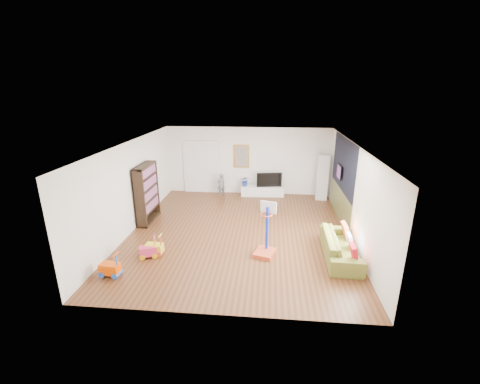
# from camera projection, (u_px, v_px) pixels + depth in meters

# --- Properties ---
(floor) EXTENTS (6.50, 7.50, 0.00)m
(floor) POSITION_uv_depth(u_px,v_px,m) (239.00, 232.00, 9.79)
(floor) COLOR brown
(floor) RESTS_ON ground
(ceiling) EXTENTS (6.50, 7.50, 0.00)m
(ceiling) POSITION_uv_depth(u_px,v_px,m) (239.00, 144.00, 8.93)
(ceiling) COLOR white
(ceiling) RESTS_ON ground
(wall_back) EXTENTS (6.50, 0.00, 2.70)m
(wall_back) POSITION_uv_depth(u_px,v_px,m) (248.00, 161.00, 12.90)
(wall_back) COLOR white
(wall_back) RESTS_ON ground
(wall_front) EXTENTS (6.50, 0.00, 2.70)m
(wall_front) POSITION_uv_depth(u_px,v_px,m) (219.00, 254.00, 5.82)
(wall_front) COLOR silver
(wall_front) RESTS_ON ground
(wall_left) EXTENTS (0.00, 7.50, 2.70)m
(wall_left) POSITION_uv_depth(u_px,v_px,m) (131.00, 187.00, 9.65)
(wall_left) COLOR white
(wall_left) RESTS_ON ground
(wall_right) EXTENTS (0.00, 7.50, 2.70)m
(wall_right) POSITION_uv_depth(u_px,v_px,m) (353.00, 193.00, 9.07)
(wall_right) COLOR white
(wall_right) RESTS_ON ground
(navy_accent) EXTENTS (0.01, 3.20, 1.70)m
(navy_accent) POSITION_uv_depth(u_px,v_px,m) (344.00, 164.00, 10.24)
(navy_accent) COLOR black
(navy_accent) RESTS_ON wall_right
(olive_wainscot) EXTENTS (0.01, 3.20, 1.00)m
(olive_wainscot) POSITION_uv_depth(u_px,v_px,m) (339.00, 204.00, 10.67)
(olive_wainscot) COLOR brown
(olive_wainscot) RESTS_ON wall_right
(doorway) EXTENTS (1.45, 0.06, 2.10)m
(doorway) POSITION_uv_depth(u_px,v_px,m) (201.00, 167.00, 13.13)
(doorway) COLOR white
(doorway) RESTS_ON ground
(painting_back) EXTENTS (0.62, 0.06, 0.92)m
(painting_back) POSITION_uv_depth(u_px,v_px,m) (241.00, 156.00, 12.82)
(painting_back) COLOR gold
(painting_back) RESTS_ON wall_back
(artwork_right) EXTENTS (0.04, 0.56, 0.46)m
(artwork_right) POSITION_uv_depth(u_px,v_px,m) (339.00, 172.00, 10.53)
(artwork_right) COLOR #7F3F8C
(artwork_right) RESTS_ON wall_right
(media_console) EXTENTS (1.71, 0.49, 0.40)m
(media_console) POSITION_uv_depth(u_px,v_px,m) (262.00, 191.00, 12.93)
(media_console) COLOR white
(media_console) RESTS_ON ground
(tall_cabinet) EXTENTS (0.44, 0.44, 1.79)m
(tall_cabinet) POSITION_uv_depth(u_px,v_px,m) (322.00, 177.00, 12.35)
(tall_cabinet) COLOR silver
(tall_cabinet) RESTS_ON ground
(bookshelf) EXTENTS (0.34, 1.29, 1.89)m
(bookshelf) POSITION_uv_depth(u_px,v_px,m) (147.00, 193.00, 10.31)
(bookshelf) COLOR black
(bookshelf) RESTS_ON ground
(sofa) EXTENTS (0.87, 2.10, 0.61)m
(sofa) POSITION_uv_depth(u_px,v_px,m) (341.00, 246.00, 8.27)
(sofa) COLOR olive
(sofa) RESTS_ON ground
(basketball_hoop) EXTENTS (0.65, 0.72, 1.44)m
(basketball_hoop) POSITION_uv_depth(u_px,v_px,m) (265.00, 230.00, 8.24)
(basketball_hoop) COLOR #C74625
(basketball_hoop) RESTS_ON ground
(ride_on_yellow) EXTENTS (0.45, 0.29, 0.58)m
(ride_on_yellow) POSITION_uv_depth(u_px,v_px,m) (154.00, 245.00, 8.37)
(ride_on_yellow) COLOR yellow
(ride_on_yellow) RESTS_ON ground
(ride_on_orange) EXTENTS (0.47, 0.32, 0.60)m
(ride_on_orange) POSITION_uv_depth(u_px,v_px,m) (110.00, 264.00, 7.44)
(ride_on_orange) COLOR #EC4A00
(ride_on_orange) RESTS_ON ground
(ride_on_pink) EXTENTS (0.49, 0.39, 0.57)m
(ride_on_pink) POSITION_uv_depth(u_px,v_px,m) (148.00, 247.00, 8.26)
(ride_on_pink) COLOR #D63263
(ride_on_pink) RESTS_ON ground
(child) EXTENTS (0.40, 0.38, 0.91)m
(child) POSITION_uv_depth(u_px,v_px,m) (221.00, 184.00, 12.90)
(child) COLOR slate
(child) RESTS_ON ground
(tv) EXTENTS (1.01, 0.29, 0.58)m
(tv) POSITION_uv_depth(u_px,v_px,m) (269.00, 179.00, 12.81)
(tv) COLOR black
(tv) RESTS_ON media_console
(vase_plant) EXTENTS (0.38, 0.33, 0.42)m
(vase_plant) POSITION_uv_depth(u_px,v_px,m) (245.00, 181.00, 12.84)
(vase_plant) COLOR #1F3994
(vase_plant) RESTS_ON media_console
(pillow_left) EXTENTS (0.11, 0.40, 0.40)m
(pillow_left) POSITION_uv_depth(u_px,v_px,m) (354.00, 253.00, 7.61)
(pillow_left) COLOR red
(pillow_left) RESTS_ON sofa
(pillow_center) EXTENTS (0.11, 0.36, 0.36)m
(pillow_center) POSITION_uv_depth(u_px,v_px,m) (350.00, 241.00, 8.18)
(pillow_center) COLOR white
(pillow_center) RESTS_ON sofa
(pillow_right) EXTENTS (0.12, 0.42, 0.42)m
(pillow_right) POSITION_uv_depth(u_px,v_px,m) (345.00, 230.00, 8.78)
(pillow_right) COLOR #C0552D
(pillow_right) RESTS_ON sofa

